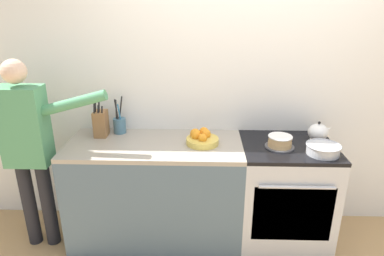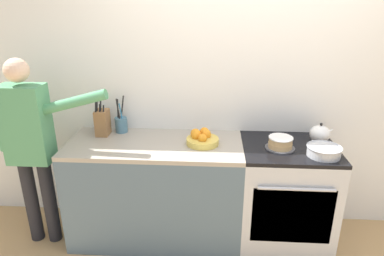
{
  "view_description": "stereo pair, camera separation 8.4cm",
  "coord_description": "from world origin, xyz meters",
  "px_view_note": "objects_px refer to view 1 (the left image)",
  "views": [
    {
      "loc": [
        -0.34,
        -2.22,
        2.0
      ],
      "look_at": [
        -0.42,
        0.29,
        1.04
      ],
      "focal_mm": 32.0,
      "sensor_mm": 36.0,
      "label": 1
    },
    {
      "loc": [
        -0.26,
        -2.22,
        2.0
      ],
      "look_at": [
        -0.42,
        0.29,
        1.04
      ],
      "focal_mm": 32.0,
      "sensor_mm": 36.0,
      "label": 2
    }
  ],
  "objects_px": {
    "mixing_bowl": "(323,149)",
    "knife_block": "(101,123)",
    "utensil_crock": "(120,125)",
    "fruit_bowl": "(202,138)",
    "layer_cake": "(280,142)",
    "tea_kettle": "(318,132)",
    "stove_range": "(284,193)",
    "person_baker": "(28,142)"
  },
  "relations": [
    {
      "from": "layer_cake",
      "to": "tea_kettle",
      "type": "bearing_deg",
      "value": 24.82
    },
    {
      "from": "knife_block",
      "to": "utensil_crock",
      "type": "relative_size",
      "value": 0.95
    },
    {
      "from": "mixing_bowl",
      "to": "person_baker",
      "type": "relative_size",
      "value": 0.16
    },
    {
      "from": "mixing_bowl",
      "to": "fruit_bowl",
      "type": "relative_size",
      "value": 0.98
    },
    {
      "from": "layer_cake",
      "to": "mixing_bowl",
      "type": "distance_m",
      "value": 0.32
    },
    {
      "from": "tea_kettle",
      "to": "mixing_bowl",
      "type": "xyz_separation_m",
      "value": [
        -0.05,
        -0.27,
        -0.03
      ]
    },
    {
      "from": "tea_kettle",
      "to": "fruit_bowl",
      "type": "bearing_deg",
      "value": -174.04
    },
    {
      "from": "stove_range",
      "to": "fruit_bowl",
      "type": "bearing_deg",
      "value": 178.65
    },
    {
      "from": "mixing_bowl",
      "to": "knife_block",
      "type": "bearing_deg",
      "value": 170.03
    },
    {
      "from": "utensil_crock",
      "to": "fruit_bowl",
      "type": "xyz_separation_m",
      "value": [
        0.72,
        -0.21,
        -0.03
      ]
    },
    {
      "from": "layer_cake",
      "to": "mixing_bowl",
      "type": "bearing_deg",
      "value": -20.75
    },
    {
      "from": "utensil_crock",
      "to": "person_baker",
      "type": "distance_m",
      "value": 0.73
    },
    {
      "from": "layer_cake",
      "to": "knife_block",
      "type": "relative_size",
      "value": 0.73
    },
    {
      "from": "tea_kettle",
      "to": "layer_cake",
      "type": "bearing_deg",
      "value": -155.18
    },
    {
      "from": "mixing_bowl",
      "to": "knife_block",
      "type": "height_order",
      "value": "knife_block"
    },
    {
      "from": "utensil_crock",
      "to": "person_baker",
      "type": "height_order",
      "value": "person_baker"
    },
    {
      "from": "layer_cake",
      "to": "tea_kettle",
      "type": "xyz_separation_m",
      "value": [
        0.35,
        0.16,
        0.02
      ]
    },
    {
      "from": "knife_block",
      "to": "utensil_crock",
      "type": "distance_m",
      "value": 0.16
    },
    {
      "from": "tea_kettle",
      "to": "utensil_crock",
      "type": "relative_size",
      "value": 0.61
    },
    {
      "from": "layer_cake",
      "to": "utensil_crock",
      "type": "bearing_deg",
      "value": 168.47
    },
    {
      "from": "person_baker",
      "to": "layer_cake",
      "type": "bearing_deg",
      "value": 15.07
    },
    {
      "from": "tea_kettle",
      "to": "stove_range",
      "type": "bearing_deg",
      "value": -155.86
    },
    {
      "from": "tea_kettle",
      "to": "mixing_bowl",
      "type": "height_order",
      "value": "tea_kettle"
    },
    {
      "from": "stove_range",
      "to": "layer_cake",
      "type": "relative_size",
      "value": 3.86
    },
    {
      "from": "person_baker",
      "to": "mixing_bowl",
      "type": "bearing_deg",
      "value": 11.86
    },
    {
      "from": "mixing_bowl",
      "to": "layer_cake",
      "type": "bearing_deg",
      "value": 159.25
    },
    {
      "from": "stove_range",
      "to": "mixing_bowl",
      "type": "bearing_deg",
      "value": -36.07
    },
    {
      "from": "utensil_crock",
      "to": "stove_range",
      "type": "bearing_deg",
      "value": -9.16
    },
    {
      "from": "layer_cake",
      "to": "tea_kettle",
      "type": "distance_m",
      "value": 0.38
    },
    {
      "from": "tea_kettle",
      "to": "knife_block",
      "type": "distance_m",
      "value": 1.82
    },
    {
      "from": "knife_block",
      "to": "layer_cake",
      "type": "bearing_deg",
      "value": -7.65
    },
    {
      "from": "layer_cake",
      "to": "mixing_bowl",
      "type": "relative_size",
      "value": 0.9
    },
    {
      "from": "utensil_crock",
      "to": "fruit_bowl",
      "type": "height_order",
      "value": "utensil_crock"
    },
    {
      "from": "stove_range",
      "to": "person_baker",
      "type": "xyz_separation_m",
      "value": [
        -2.06,
        -0.13,
        0.5
      ]
    },
    {
      "from": "stove_range",
      "to": "utensil_crock",
      "type": "bearing_deg",
      "value": 170.84
    },
    {
      "from": "tea_kettle",
      "to": "knife_block",
      "type": "relative_size",
      "value": 0.64
    },
    {
      "from": "stove_range",
      "to": "fruit_bowl",
      "type": "relative_size",
      "value": 3.4
    },
    {
      "from": "utensil_crock",
      "to": "fruit_bowl",
      "type": "relative_size",
      "value": 1.26
    },
    {
      "from": "tea_kettle",
      "to": "utensil_crock",
      "type": "distance_m",
      "value": 1.68
    },
    {
      "from": "tea_kettle",
      "to": "person_baker",
      "type": "xyz_separation_m",
      "value": [
        -2.32,
        -0.25,
        -0.01
      ]
    },
    {
      "from": "stove_range",
      "to": "tea_kettle",
      "type": "relative_size",
      "value": 4.45
    },
    {
      "from": "stove_range",
      "to": "utensil_crock",
      "type": "distance_m",
      "value": 1.53
    }
  ]
}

